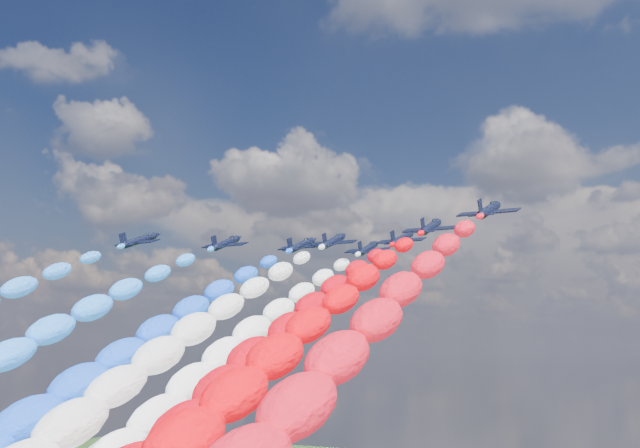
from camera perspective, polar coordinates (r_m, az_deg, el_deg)
The scene contains 14 objects.
jet_0 at distance 157.24m, azimuth -13.21°, elevation -1.19°, with size 9.52×12.77×2.81m, color black, non-canonical shape.
jet_1 at distance 158.12m, azimuth -6.95°, elevation -1.41°, with size 9.52×12.77×2.81m, color black, non-canonical shape.
jet_2 at distance 159.97m, azimuth -1.38°, elevation -1.57°, with size 9.52×12.77×2.81m, color black, non-canonical shape.
trail_2 at distance 112.88m, azimuth -15.86°, elevation -11.38°, with size 7.28×109.85×56.24m, color blue, non-canonical shape.
jet_3 at distance 153.60m, azimuth 1.03°, elevation -1.24°, with size 9.52×12.77×2.81m, color black, non-canonical shape.
trail_3 at distance 105.05m, azimuth -13.27°, elevation -11.66°, with size 7.28×109.85×56.24m, color white, non-canonical shape.
jet_4 at distance 165.21m, azimuth 3.58°, elevation -1.80°, with size 9.52×12.77×2.81m, color black, non-canonical shape.
trail_4 at distance 114.89m, azimuth -8.22°, elevation -11.58°, with size 7.28×109.85×56.24m, color white, non-canonical shape.
jet_5 at distance 151.29m, azimuth 6.09°, elevation -1.07°, with size 9.52×12.77×2.81m, color black, non-canonical shape.
trail_5 at distance 99.72m, azimuth -6.09°, elevation -11.99°, with size 7.28×109.85×56.24m, color red, non-canonical shape.
jet_6 at distance 137.53m, azimuth 8.19°, elevation -0.20°, with size 9.52×12.77×2.81m, color black, non-canonical shape.
trail_6 at distance 85.00m, azimuth -4.70°, elevation -12.49°, with size 7.28×109.85×56.24m, color #F7020D, non-canonical shape.
jet_7 at distance 122.48m, azimuth 12.39°, elevation 1.03°, with size 9.52×12.77×2.81m, color black, non-canonical shape.
trail_7 at distance 68.03m, azimuth -0.11°, elevation -13.33°, with size 7.28×109.85×56.24m, color red, non-canonical shape.
Camera 1 is at (67.22, -122.91, 71.03)m, focal length 43.32 mm.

